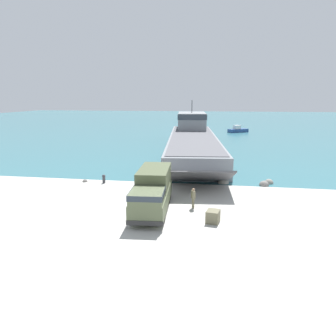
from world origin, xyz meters
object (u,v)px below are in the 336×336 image
Objects in this scene: cargo_crate at (213,216)px; military_truck at (153,191)px; soldier_on_ramp at (193,197)px; landing_craft at (193,137)px; mooring_bollard at (104,178)px; moored_boat_a at (238,130)px.

military_truck is at bearing 158.95° from cargo_crate.
military_truck reaches higher than soldier_on_ramp.
landing_craft is 30.61m from soldier_on_ramp.
mooring_bollard is (-9.75, 6.34, -0.46)m from soldier_on_ramp.
mooring_bollard is at bearing 141.27° from cargo_crate.
landing_craft is at bearing 73.85° from mooring_bollard.
soldier_on_ramp is 60.07m from moored_boat_a.
soldier_on_ramp is at bearing 103.18° from military_truck.
landing_craft reaches higher than cargo_crate.
military_truck is at bearing -47.64° from mooring_bollard.
military_truck is 4.98× the size of soldier_on_ramp.
moored_boat_a is (8.87, 29.29, -1.42)m from landing_craft.
landing_craft reaches higher than military_truck.
landing_craft is 5.46× the size of military_truck.
soldier_on_ramp is at bearing 120.46° from cargo_crate.
moored_boat_a is (9.18, 60.73, -0.98)m from military_truck.
moored_boat_a is (6.11, 59.76, -0.35)m from soldier_on_ramp.
moored_boat_a is 62.71m from cargo_crate.
moored_boat_a is at bearing 85.92° from cargo_crate.
landing_craft is at bearing 97.54° from cargo_crate.
moored_boat_a is 55.72m from mooring_bollard.
military_truck is (-0.31, -31.45, -0.44)m from landing_craft.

